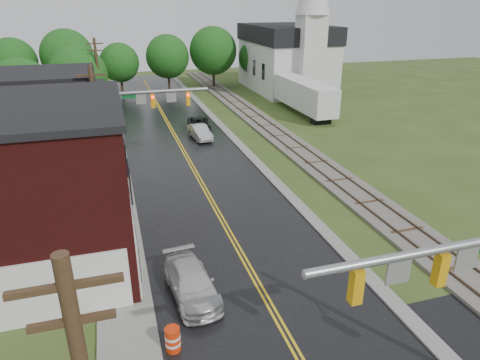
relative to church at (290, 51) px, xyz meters
name	(u,v)px	position (x,y,z in m)	size (l,w,h in m)	color
main_road	(185,153)	(-20.00, -23.74, -5.83)	(10.00, 90.00, 0.02)	black
curb_right	(228,133)	(-14.60, -18.74, -5.83)	(0.80, 70.00, 0.12)	gray
sidewalk_left	(115,182)	(-26.20, -28.74, -5.83)	(2.40, 50.00, 0.12)	gray
yellow_house	(40,143)	(-31.00, -27.74, -2.63)	(8.00, 7.00, 6.40)	tan
darkred_building	(66,124)	(-30.00, -18.74, -3.63)	(7.00, 6.00, 4.40)	#3F0F0C
church	(290,51)	(0.00, 0.00, 0.00)	(10.40, 18.40, 20.00)	silver
railroad	(269,128)	(-10.00, -18.74, -5.73)	(3.20, 80.00, 0.30)	#59544C
traffic_signal_near	(458,280)	(-16.53, -51.74, -0.87)	(7.34, 0.30, 7.20)	gray
traffic_signal_far	(143,108)	(-23.47, -26.74, -0.86)	(7.34, 0.43, 7.20)	gray
utility_pole_b	(99,133)	(-26.80, -31.74, -1.11)	(1.80, 0.28, 9.00)	#382616
utility_pole_c	(99,78)	(-26.80, -9.74, -1.11)	(1.80, 0.28, 9.00)	#382616
tree_left_c	(24,91)	(-33.85, -13.84, -1.32)	(6.00, 6.00, 7.65)	black
tree_left_e	(80,76)	(-28.85, -7.84, -1.02)	(6.40, 6.40, 8.16)	black
suv_dark	(199,125)	(-17.30, -17.29, -5.16)	(2.25, 4.88, 1.36)	black
sedan_silver	(200,132)	(-17.78, -19.94, -5.15)	(1.44, 4.14, 1.36)	#B0B0B5
pickup_white	(191,283)	(-23.20, -43.74, -5.16)	(1.88, 4.62, 1.34)	silver
semi_trailer	(304,95)	(-3.73, -13.61, -3.51)	(2.77, 12.48, 3.92)	black
construction_barrel	(173,339)	(-24.53, -46.89, -5.31)	(0.59, 0.59, 1.05)	red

